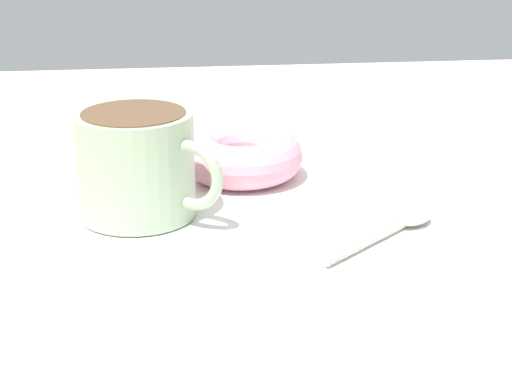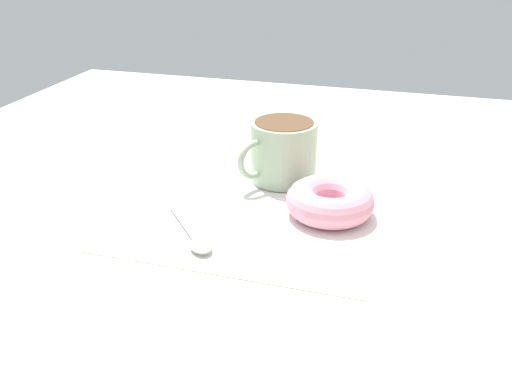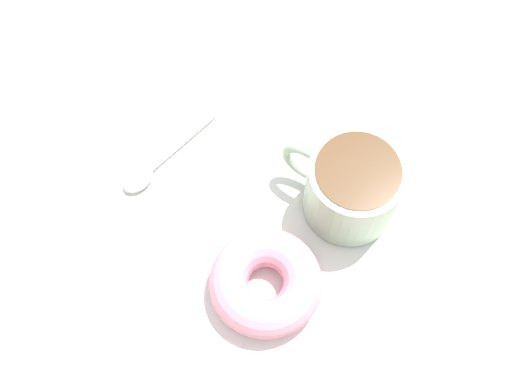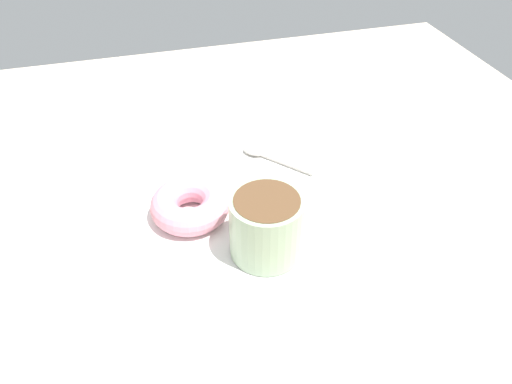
# 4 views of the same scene
# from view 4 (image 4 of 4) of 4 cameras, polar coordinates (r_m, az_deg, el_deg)

# --- Properties ---
(ground_plane) EXTENTS (1.20, 1.20, 0.02)m
(ground_plane) POSITION_cam_4_polar(r_m,az_deg,el_deg) (0.72, 1.92, -3.05)
(ground_plane) COLOR beige
(napkin) EXTENTS (0.33, 0.33, 0.00)m
(napkin) POSITION_cam_4_polar(r_m,az_deg,el_deg) (0.73, 0.00, -1.30)
(napkin) COLOR white
(napkin) RESTS_ON ground_plane
(coffee_cup) EXTENTS (0.12, 0.10, 0.09)m
(coffee_cup) POSITION_cam_4_polar(r_m,az_deg,el_deg) (0.63, 1.25, -3.70)
(coffee_cup) COLOR #9EB793
(coffee_cup) RESTS_ON napkin
(donut) EXTENTS (0.11, 0.11, 0.04)m
(donut) POSITION_cam_4_polar(r_m,az_deg,el_deg) (0.70, -7.54, -1.49)
(donut) COLOR pink
(donut) RESTS_ON napkin
(spoon) EXTENTS (0.11, 0.10, 0.01)m
(spoon) POSITION_cam_4_polar(r_m,az_deg,el_deg) (0.82, 0.72, 4.32)
(spoon) COLOR #B7B2A8
(spoon) RESTS_ON napkin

